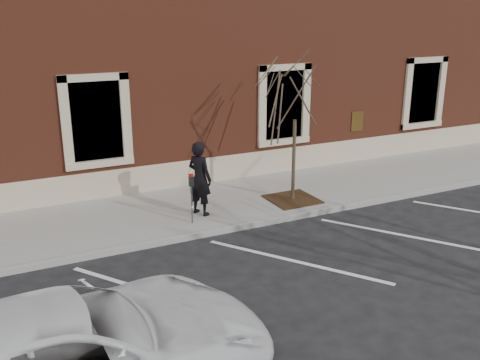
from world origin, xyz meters
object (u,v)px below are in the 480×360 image
man (200,178)px  parking_meter (191,189)px  sapling (296,97)px  white_truck (70,356)px

man → parking_meter: bearing=111.6°
man → sapling: bearing=-120.6°
parking_meter → sapling: (3.20, 0.37, 2.04)m
sapling → white_truck: size_ratio=0.73×
man → sapling: 3.40m
man → parking_meter: size_ratio=1.52×
parking_meter → white_truck: size_ratio=0.22×
man → white_truck: bearing=115.8°
parking_meter → white_truck: (-3.82, -5.26, -0.25)m
parking_meter → sapling: bearing=19.7°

